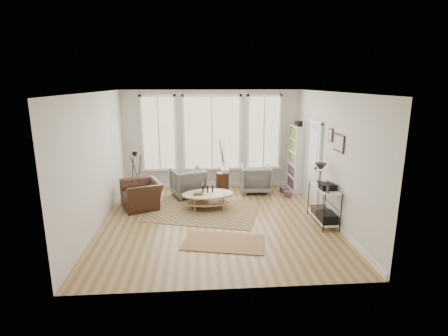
{
  "coord_description": "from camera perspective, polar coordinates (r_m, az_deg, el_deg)",
  "views": [
    {
      "loc": [
        -0.4,
        -7.52,
        3.1
      ],
      "look_at": [
        0.2,
        0.6,
        1.1
      ],
      "focal_mm": 28.0,
      "sensor_mm": 36.0,
      "label": 1
    }
  ],
  "objects": [
    {
      "name": "bay_window",
      "position": [
        10.35,
        -1.98,
        5.51
      ],
      "size": [
        4.14,
        0.12,
        2.24
      ],
      "color": "#D5C588",
      "rests_on": "ground"
    },
    {
      "name": "book_stack_far",
      "position": [
        9.92,
        10.31,
        -4.16
      ],
      "size": [
        0.23,
        0.28,
        0.16
      ],
      "primitive_type": "cube",
      "rotation": [
        0.0,
        0.0,
        -0.2
      ],
      "color": "maroon",
      "rests_on": "ground"
    },
    {
      "name": "low_shelf",
      "position": [
        8.17,
        15.99,
        -5.24
      ],
      "size": [
        0.38,
        1.08,
        1.3
      ],
      "color": "white",
      "rests_on": "ground"
    },
    {
      "name": "wall_art",
      "position": [
        7.94,
        17.92,
        4.26
      ],
      "size": [
        0.04,
        0.88,
        0.44
      ],
      "color": "black",
      "rests_on": "ground"
    },
    {
      "name": "vase",
      "position": [
        9.97,
        0.19,
        -0.21
      ],
      "size": [
        0.27,
        0.27,
        0.25
      ],
      "primitive_type": "imported",
      "rotation": [
        0.0,
        0.0,
        -0.13
      ],
      "color": "silver",
      "rests_on": "side_table"
    },
    {
      "name": "accent_chair",
      "position": [
        9.14,
        -13.29,
        -4.19
      ],
      "size": [
        1.3,
        1.23,
        0.67
      ],
      "primitive_type": "imported",
      "rotation": [
        0.0,
        0.0,
        -1.18
      ],
      "color": "#3A2015",
      "rests_on": "ground"
    },
    {
      "name": "book_stack_near",
      "position": [
        10.23,
        9.84,
        -3.58
      ],
      "size": [
        0.25,
        0.29,
        0.16
      ],
      "primitive_type": "cube",
      "rotation": [
        0.0,
        0.0,
        0.25
      ],
      "color": "maroon",
      "rests_on": "ground"
    },
    {
      "name": "room",
      "position": [
        7.74,
        -1.01,
        1.31
      ],
      "size": [
        5.5,
        5.54,
        2.9
      ],
      "color": "#A58353",
      "rests_on": "ground"
    },
    {
      "name": "coffee_table",
      "position": [
        8.78,
        -2.7,
        -4.7
      ],
      "size": [
        1.36,
        0.95,
        0.59
      ],
      "color": "tan",
      "rests_on": "ground"
    },
    {
      "name": "door",
      "position": [
        9.38,
        14.34,
        1.19
      ],
      "size": [
        0.09,
        1.06,
        2.22
      ],
      "color": "silver",
      "rests_on": "ground"
    },
    {
      "name": "side_table",
      "position": [
        10.05,
        -0.25,
        0.31
      ],
      "size": [
        0.37,
        0.37,
        1.57
      ],
      "color": "#3A2015",
      "rests_on": "ground"
    },
    {
      "name": "armchair_right",
      "position": [
        10.14,
        5.23,
        -1.74
      ],
      "size": [
        0.89,
        0.92,
        0.79
      ],
      "primitive_type": "imported",
      "rotation": [
        0.0,
        0.0,
        3.08
      ],
      "color": "slate",
      "rests_on": "ground"
    },
    {
      "name": "tripod_camera",
      "position": [
        10.01,
        -14.17,
        -1.22
      ],
      "size": [
        0.44,
        0.44,
        1.26
      ],
      "color": "black",
      "rests_on": "ground"
    },
    {
      "name": "bookcase",
      "position": [
        10.38,
        11.73,
        1.58
      ],
      "size": [
        0.31,
        0.85,
        2.06
      ],
      "color": "white",
      "rests_on": "ground"
    },
    {
      "name": "rug_main",
      "position": [
        8.72,
        -3.35,
        -7.0
      ],
      "size": [
        3.02,
        2.57,
        0.01
      ],
      "primitive_type": "cube",
      "rotation": [
        0.0,
        0.0,
        -0.27
      ],
      "color": "brown",
      "rests_on": "ground"
    },
    {
      "name": "armchair_left",
      "position": [
        9.77,
        -5.87,
        -2.35
      ],
      "size": [
        1.09,
        1.1,
        0.79
      ],
      "primitive_type": "imported",
      "rotation": [
        0.0,
        0.0,
        3.49
      ],
      "color": "slate",
      "rests_on": "ground"
    },
    {
      "name": "rug_runner",
      "position": [
        7.09,
        0.01,
        -12.01
      ],
      "size": [
        1.76,
        1.21,
        0.01
      ],
      "primitive_type": "cube",
      "rotation": [
        0.0,
        0.0,
        -0.21
      ],
      "color": "brown",
      "rests_on": "ground"
    }
  ]
}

